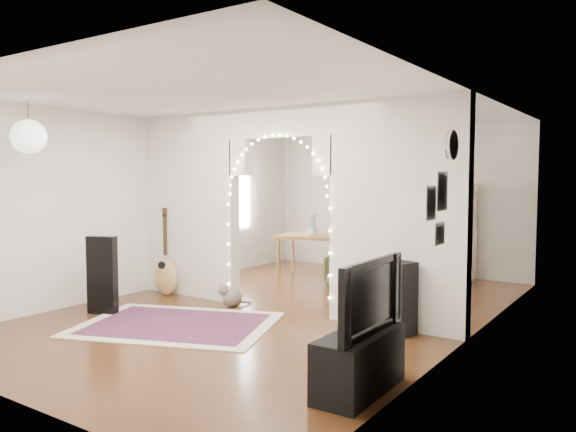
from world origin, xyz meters
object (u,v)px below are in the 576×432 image
Objects in this scene: acoustic_guitar at (166,263)px; dining_chair_left at (347,272)px; media_console at (359,362)px; bookcase at (428,230)px; floor_speaker at (399,298)px; dining_chair_right at (395,281)px; dining_table at (313,239)px.

acoustic_guitar is 2.02× the size of dining_chair_left.
dining_chair_left reaches higher than media_console.
dining_chair_left is at bearing -120.01° from bookcase.
floor_speaker is (3.74, -0.00, -0.08)m from acoustic_guitar.
dining_chair_right is at bearing 108.40° from media_console.
bookcase is at bearing 24.65° from dining_table.
dining_chair_right is (2.87, 1.93, -0.26)m from acoustic_guitar.
dining_chair_left is 0.91m from dining_chair_right.
bookcase is 3.00× the size of dining_chair_left.
bookcase reaches higher than acoustic_guitar.
dining_table is at bearing 145.64° from dining_chair_right.
floor_speaker is at bearing -21.64° from acoustic_guitar.
dining_chair_left is (-1.77, 2.08, -0.16)m from floor_speaker.
acoustic_guitar is 3.74m from floor_speaker.
dining_chair_left is at bearing 118.90° from media_console.
media_console is 1.80× the size of dining_chair_left.
dining_table is 2.69× the size of dining_chair_right.
media_console is 3.93m from dining_chair_right.
floor_speaker is 1.49× the size of dining_chair_left.
dining_chair_left is at bearing 24.95° from acoustic_guitar.
dining_chair_left is at bearing -37.80° from dining_table.
floor_speaker is 1.69× the size of dining_chair_right.
acoustic_guitar is 0.84× the size of dining_table.
bookcase reaches higher than floor_speaker.
bookcase is 1.92m from dining_chair_left.
floor_speaker is 0.83× the size of media_console.
media_console is (0.41, -1.78, -0.16)m from floor_speaker.
dining_table is at bearing -150.98° from bookcase.
floor_speaker is at bearing -81.55° from dining_chair_right.
dining_table is at bearing 46.62° from acoustic_guitar.
acoustic_guitar reaches higher than dining_table.
bookcase is 1.92m from dining_chair_right.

